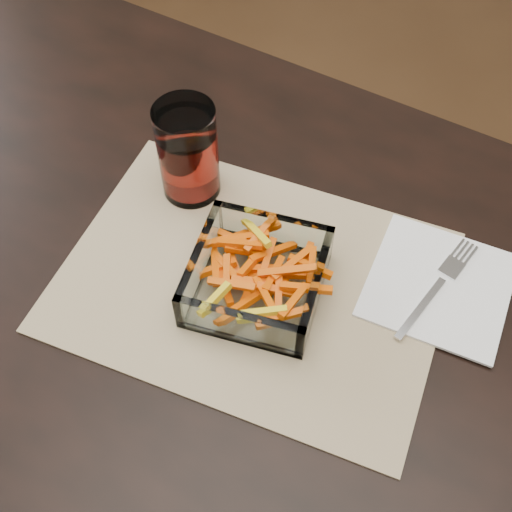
# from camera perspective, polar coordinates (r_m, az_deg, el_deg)

# --- Properties ---
(dining_table) EXTENTS (1.60, 0.90, 0.75)m
(dining_table) POSITION_cam_1_polar(r_m,az_deg,el_deg) (0.81, 1.09, -10.74)
(dining_table) COLOR black
(dining_table) RESTS_ON ground
(placemat) EXTENTS (0.49, 0.39, 0.00)m
(placemat) POSITION_cam_1_polar(r_m,az_deg,el_deg) (0.77, -0.34, -2.21)
(placemat) COLOR tan
(placemat) RESTS_ON dining_table
(glass_bowl) EXTENTS (0.18, 0.18, 0.06)m
(glass_bowl) POSITION_cam_1_polar(r_m,az_deg,el_deg) (0.75, 0.07, -2.05)
(glass_bowl) COLOR white
(glass_bowl) RESTS_ON placemat
(tumbler) EXTENTS (0.08, 0.08, 0.13)m
(tumbler) POSITION_cam_1_polar(r_m,az_deg,el_deg) (0.82, -6.04, 8.95)
(tumbler) COLOR white
(tumbler) RESTS_ON placemat
(napkin) EXTENTS (0.18, 0.18, 0.00)m
(napkin) POSITION_cam_1_polar(r_m,az_deg,el_deg) (0.80, 15.95, -2.51)
(napkin) COLOR white
(napkin) RESTS_ON placemat
(fork) EXTENTS (0.04, 0.17, 0.00)m
(fork) POSITION_cam_1_polar(r_m,az_deg,el_deg) (0.79, 15.92, -2.48)
(fork) COLOR silver
(fork) RESTS_ON napkin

